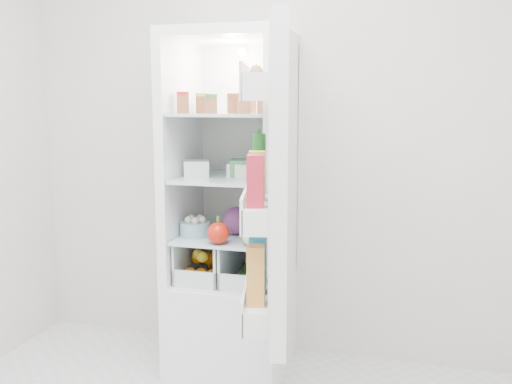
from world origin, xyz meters
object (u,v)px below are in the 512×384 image
(refrigerator, at_px, (234,246))
(fridge_door, at_px, (272,189))
(mushroom_bowl, at_px, (195,229))
(red_cabbage, at_px, (236,221))

(refrigerator, height_order, fridge_door, refrigerator)
(mushroom_bowl, height_order, fridge_door, fridge_door)
(refrigerator, height_order, mushroom_bowl, refrigerator)
(refrigerator, bearing_deg, mushroom_bowl, -138.27)
(refrigerator, bearing_deg, red_cabbage, -62.96)
(mushroom_bowl, bearing_deg, fridge_door, -42.19)
(fridge_door, bearing_deg, mushroom_bowl, 34.90)
(refrigerator, distance_m, mushroom_bowl, 0.25)
(red_cabbage, bearing_deg, mushroom_bowl, -155.39)
(refrigerator, bearing_deg, fridge_door, -59.72)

